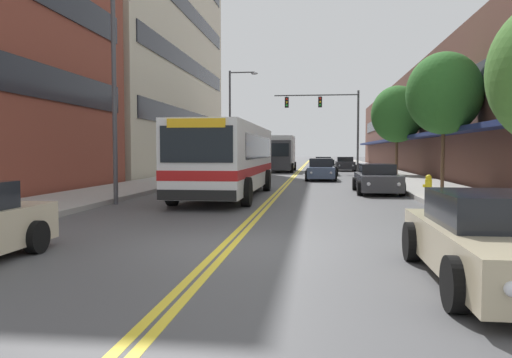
% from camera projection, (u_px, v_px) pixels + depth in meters
% --- Properties ---
extents(ground_plane, '(240.00, 240.00, 0.00)m').
position_uv_depth(ground_plane, '(299.00, 171.00, 46.54)').
color(ground_plane, '#4C4C4F').
extents(sidewalk_left, '(3.47, 106.00, 0.17)m').
position_uv_depth(sidewalk_left, '(223.00, 170.00, 47.42)').
color(sidewalk_left, '#9E9B96').
rests_on(sidewalk_left, ground_plane).
extents(sidewalk_right, '(3.47, 106.00, 0.17)m').
position_uv_depth(sidewalk_right, '(378.00, 171.00, 45.64)').
color(sidewalk_right, '#9E9B96').
rests_on(sidewalk_right, ground_plane).
extents(centre_line, '(0.34, 106.00, 0.01)m').
position_uv_depth(centre_line, '(299.00, 171.00, 46.54)').
color(centre_line, yellow).
rests_on(centre_line, ground_plane).
extents(office_tower_left, '(12.08, 27.81, 27.61)m').
position_uv_depth(office_tower_left, '(122.00, 14.00, 43.31)').
color(office_tower_left, beige).
rests_on(office_tower_left, ground_plane).
extents(storefront_row_right, '(9.10, 68.00, 8.51)m').
position_uv_depth(storefront_row_right, '(446.00, 125.00, 44.67)').
color(storefront_row_right, brown).
rests_on(storefront_row_right, ground_plane).
extents(city_bus, '(2.89, 11.08, 2.92)m').
position_uv_depth(city_bus, '(229.00, 156.00, 20.77)').
color(city_bus, silver).
rests_on(city_bus, ground_plane).
extents(car_navy_parked_left_near, '(2.15, 4.53, 1.31)m').
position_uv_depth(car_navy_parked_left_near, '(245.00, 166.00, 41.54)').
color(car_navy_parked_left_near, '#19234C').
rests_on(car_navy_parked_left_near, ground_plane).
extents(car_white_parked_left_far, '(2.07, 4.34, 1.40)m').
position_uv_depth(car_white_parked_left_far, '(224.00, 170.00, 32.58)').
color(car_white_parked_left_far, white).
rests_on(car_white_parked_left_far, ground_plane).
extents(car_beige_parked_right_foreground, '(2.12, 4.58, 1.29)m').
position_uv_depth(car_beige_parked_right_foreground, '(499.00, 241.00, 7.08)').
color(car_beige_parked_right_foreground, '#BCAD89').
rests_on(car_beige_parked_right_foreground, ground_plane).
extents(car_dark_grey_parked_right_mid, '(1.97, 4.68, 1.31)m').
position_uv_depth(car_dark_grey_parked_right_mid, '(377.00, 179.00, 22.41)').
color(car_dark_grey_parked_right_mid, '#38383D').
rests_on(car_dark_grey_parked_right_mid, ground_plane).
extents(car_charcoal_parked_right_far, '(1.97, 4.19, 1.33)m').
position_uv_depth(car_charcoal_parked_right_far, '(345.00, 164.00, 47.23)').
color(car_charcoal_parked_right_far, '#232328').
rests_on(car_charcoal_parked_right_far, ground_plane).
extents(car_black_moving_lead, '(2.15, 4.41, 1.21)m').
position_uv_depth(car_black_moving_lead, '(324.00, 168.00, 39.46)').
color(car_black_moving_lead, black).
rests_on(car_black_moving_lead, ground_plane).
extents(car_silver_moving_second, '(2.00, 4.45, 1.30)m').
position_uv_depth(car_silver_moving_second, '(323.00, 164.00, 50.13)').
color(car_silver_moving_second, '#B7B7BC').
rests_on(car_silver_moving_second, ground_plane).
extents(car_slate_blue_moving_third, '(1.97, 4.51, 1.41)m').
position_uv_depth(car_slate_blue_moving_third, '(321.00, 170.00, 32.39)').
color(car_slate_blue_moving_third, '#475675').
rests_on(car_slate_blue_moving_third, ground_plane).
extents(box_truck, '(2.56, 7.43, 3.28)m').
position_uv_depth(box_truck, '(281.00, 153.00, 45.78)').
color(box_truck, '#38383D').
rests_on(box_truck, ground_plane).
extents(traffic_signal_mast, '(7.37, 0.38, 7.10)m').
position_uv_depth(traffic_signal_mast, '(330.00, 114.00, 43.38)').
color(traffic_signal_mast, '#47474C').
rests_on(traffic_signal_mast, ground_plane).
extents(street_lamp_left_near, '(2.66, 0.28, 8.17)m').
position_uv_depth(street_lamp_left_near, '(124.00, 64.00, 17.28)').
color(street_lamp_left_near, '#47474C').
rests_on(street_lamp_left_near, ground_plane).
extents(street_lamp_left_far, '(2.36, 0.28, 8.32)m').
position_uv_depth(street_lamp_left_far, '(234.00, 113.00, 40.11)').
color(street_lamp_left_far, '#47474C').
rests_on(street_lamp_left_far, ground_plane).
extents(street_tree_right_mid, '(3.47, 3.47, 6.30)m').
position_uv_depth(street_tree_right_mid, '(444.00, 93.00, 23.18)').
color(street_tree_right_mid, brown).
rests_on(street_tree_right_mid, sidewalk_right).
extents(street_tree_right_far, '(3.79, 3.79, 6.50)m').
position_uv_depth(street_tree_right_far, '(397.00, 114.00, 36.60)').
color(street_tree_right_far, brown).
rests_on(street_tree_right_far, sidewalk_right).
extents(fire_hydrant, '(0.33, 0.25, 0.81)m').
position_uv_depth(fire_hydrant, '(428.00, 185.00, 18.92)').
color(fire_hydrant, yellow).
rests_on(fire_hydrant, sidewalk_right).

